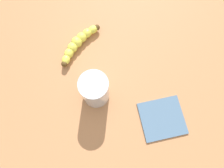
% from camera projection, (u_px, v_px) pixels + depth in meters
% --- Properties ---
extents(wooden_tabletop, '(1.20, 1.20, 0.03)m').
position_uv_depth(wooden_tabletop, '(116.00, 78.00, 0.72)').
color(wooden_tabletop, '#B3774B').
rests_on(wooden_tabletop, ground).
extents(banana, '(0.14, 0.16, 0.04)m').
position_uv_depth(banana, '(78.00, 43.00, 0.72)').
color(banana, '#E6E14C').
rests_on(banana, wooden_tabletop).
extents(smoothie_glass, '(0.09, 0.09, 0.13)m').
position_uv_depth(smoothie_glass, '(95.00, 90.00, 0.62)').
color(smoothie_glass, silver).
rests_on(smoothie_glass, wooden_tabletop).
extents(folded_napkin, '(0.15, 0.15, 0.01)m').
position_uv_depth(folded_napkin, '(162.00, 118.00, 0.66)').
color(folded_napkin, slate).
rests_on(folded_napkin, wooden_tabletop).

